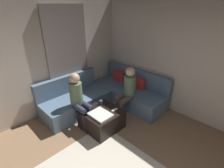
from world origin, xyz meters
TOP-DOWN VIEW (x-y plane):
  - wall_back at (0.00, 2.94)m, footprint 6.00×0.12m
  - wall_left at (-2.94, 0.00)m, footprint 0.12×6.00m
  - curtain_panel at (-2.84, 1.30)m, footprint 0.06×1.10m
  - sectional_couch at (-2.08, 1.88)m, footprint 2.10×2.55m
  - ottoman at (-1.47, 1.15)m, footprint 0.76×0.76m
  - folded_blanket at (-1.37, 1.03)m, footprint 0.44×0.36m
  - coffee_mug at (-1.69, 1.33)m, footprint 0.08×0.08m
  - game_remote at (-1.29, 1.37)m, footprint 0.05×0.15m
  - person_on_couch_back at (-1.44, 1.93)m, footprint 0.30×0.60m
  - person_on_couch_side at (-1.93, 0.92)m, footprint 0.60×0.30m

SIDE VIEW (x-z plane):
  - ottoman at x=-1.47m, z-range 0.00..0.42m
  - sectional_couch at x=-2.08m, z-range -0.15..0.72m
  - game_remote at x=-1.29m, z-range 0.42..0.44m
  - folded_blanket at x=-1.37m, z-range 0.42..0.46m
  - coffee_mug at x=-1.69m, z-range 0.42..0.52m
  - person_on_couch_back at x=-1.44m, z-range 0.06..1.26m
  - person_on_couch_side at x=-1.93m, z-range 0.06..1.26m
  - curtain_panel at x=-2.84m, z-range 0.00..2.50m
  - wall_back at x=0.00m, z-range 0.00..2.70m
  - wall_left at x=-2.94m, z-range 0.00..2.70m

